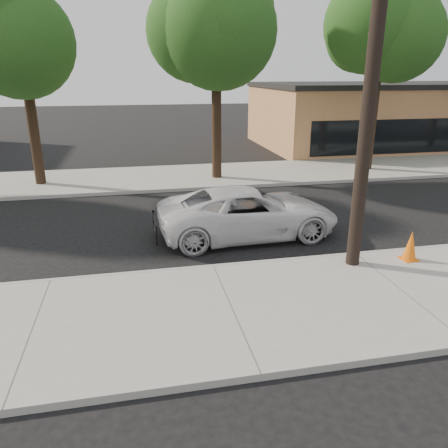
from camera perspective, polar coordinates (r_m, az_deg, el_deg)
The scene contains 11 objects.
ground at distance 13.33m, azimuth -3.05°, elevation -2.31°, with size 120.00×120.00×0.00m, color black.
near_sidewalk at distance 9.48m, azimuth 1.03°, elevation -11.28°, with size 90.00×4.40×0.15m, color gray.
far_sidewalk at distance 21.39m, azimuth -6.59°, elevation 6.11°, with size 90.00×5.00×0.15m, color gray.
curb_near at distance 11.39m, azimuth -1.42°, elevation -5.77°, with size 90.00×0.12×0.16m, color #9E9B93.
building_main at distance 33.54m, azimuth 20.97°, elevation 13.08°, with size 18.00×10.00×4.00m, color #A66E45.
utility_pole at distance 11.00m, azimuth 18.70°, elevation 17.29°, with size 1.40×0.34×9.00m.
tree_b at distance 20.75m, azimuth -24.56°, elevation 21.13°, with size 4.34×4.20×8.45m.
tree_c at distance 20.41m, azimuth -0.30°, elevation 24.92°, with size 4.96×4.80×9.55m.
tree_d at distance 23.57m, azimuth 20.45°, elevation 21.73°, with size 4.50×4.35×8.75m.
police_cruiser at distance 13.56m, azimuth 3.22°, elevation 1.55°, with size 2.57×5.58×1.55m, color silver.
traffic_cone at distance 12.57m, azimuth 23.19°, elevation -2.65°, with size 0.43×0.43×0.80m.
Camera 1 is at (-1.83, -12.26, 4.89)m, focal length 35.00 mm.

